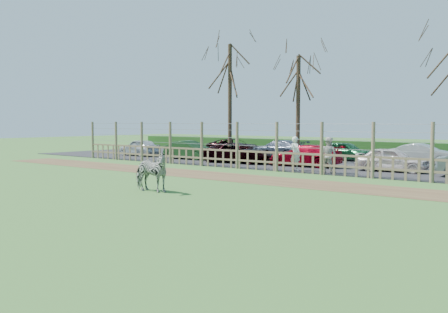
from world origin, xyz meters
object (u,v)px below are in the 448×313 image
Objects in this scene: visitor_b at (328,155)px; car_9 at (278,149)px; car_4 at (392,159)px; car_10 at (346,151)px; car_8 at (234,147)px; car_0 at (140,147)px; car_11 at (423,154)px; car_2 at (239,153)px; tree_mid at (298,83)px; zebra at (150,172)px; visitor_a at (295,154)px; car_1 at (190,150)px; tree_left at (230,74)px; car_3 at (305,155)px.

visitor_b is 0.42× the size of car_9.
car_10 is at bearing 38.30° from car_4.
car_8 and car_10 have the same top height.
car_11 is (18.42, 5.14, 0.00)m from car_0.
car_2 is at bearing 88.16° from car_4.
tree_mid is at bearing 150.48° from car_10.
visitor_a reaches higher than zebra.
car_8 is at bearing -25.13° from visitor_b.
car_0 is (-14.53, 2.61, -0.26)m from visitor_a.
car_9 is (8.80, 4.82, 0.00)m from car_0.
tree_mid is at bearing -72.37° from car_1.
tree_mid is 3.96× the size of visitor_b.
car_8 is (-4.48, 5.35, 0.00)m from car_2.
car_0 is (-11.79, -2.32, -4.23)m from tree_mid.
car_9 is at bearing 88.15° from car_11.
car_10 is (-0.90, 7.79, -0.26)m from visitor_a.
visitor_a reaches higher than car_0.
car_9 is (-5.44, 17.04, -0.08)m from zebra.
car_4 and car_8 have the same top height.
car_4 is (3.95, 2.63, -0.26)m from visitor_a.
zebra is at bearing 85.70° from visitor_b.
car_0 and car_11 have the same top height.
car_9 is at bearing -38.51° from visitor_a.
zebra is 0.99× the size of visitor_b.
car_8 is at bearing 139.07° from car_0.
car_9 is (-2.99, 2.50, -4.23)m from tree_mid.
car_8 and car_11 have the same top height.
car_8 and car_9 have the same top height.
car_10 is (13.63, 5.17, 0.00)m from car_0.
visitor_b is 0.49× the size of car_4.
tree_left is at bearing 104.34° from car_0.
car_10 is at bearing -83.97° from car_8.
car_3 is 6.90m from car_9.
car_4 is (11.19, -1.30, -4.98)m from tree_left.
car_4 is (4.24, 12.24, -0.08)m from zebra.
car_3 is at bearing -176.50° from car_10.
car_10 is at bearing -69.53° from visitor_a.
visitor_a is 0.42× the size of car_3.
car_0 and car_9 have the same top height.
tree_left is 2.24× the size of car_10.
zebra is 9.61m from visitor_a.
car_11 is at bearing -71.02° from car_1.
car_1 and car_10 have the same top height.
tree_left is 8.20m from car_3.
zebra is at bearing -174.75° from car_10.
car_9 is at bearing 58.65° from car_4.
car_2 is 5.33m from car_9.
zebra is at bearing 16.18° from car_9.
car_11 is (4.18, 17.36, -0.08)m from zebra.
car_4 is (9.13, 0.50, 0.00)m from car_2.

